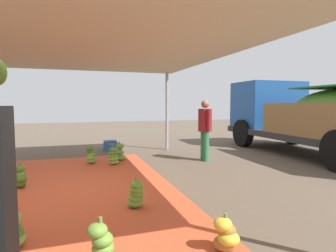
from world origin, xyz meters
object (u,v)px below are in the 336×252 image
(banana_bunch_8, at_px, (7,231))
(cargo_truck_main, at_px, (309,114))
(banana_bunch_7, at_px, (101,251))
(worker_0, at_px, (205,125))
(crate_0, at_px, (113,147))
(banana_bunch_5, at_px, (113,156))
(banana_bunch_12, at_px, (20,177))
(crate_1, at_px, (110,145))
(banana_bunch_0, at_px, (226,235))
(banana_bunch_9, at_px, (120,153))
(banana_bunch_3, at_px, (91,155))
(banana_bunch_2, at_px, (136,195))

(banana_bunch_8, bearing_deg, cargo_truck_main, 114.89)
(banana_bunch_7, distance_m, banana_bunch_8, 1.24)
(worker_0, height_order, crate_0, worker_0)
(banana_bunch_5, bearing_deg, crate_0, 173.22)
(banana_bunch_5, relative_size, worker_0, 0.30)
(banana_bunch_12, distance_m, worker_0, 4.64)
(banana_bunch_5, bearing_deg, worker_0, 84.35)
(banana_bunch_8, relative_size, crate_1, 0.99)
(banana_bunch_0, height_order, banana_bunch_9, banana_bunch_9)
(banana_bunch_0, distance_m, banana_bunch_5, 4.72)
(worker_0, bearing_deg, crate_0, -137.15)
(crate_0, bearing_deg, banana_bunch_7, -7.97)
(banana_bunch_0, xyz_separation_m, crate_0, (-6.84, -0.33, -0.05))
(banana_bunch_3, distance_m, crate_1, 2.31)
(banana_bunch_7, xyz_separation_m, banana_bunch_8, (-0.82, -0.93, -0.04))
(banana_bunch_8, height_order, banana_bunch_12, banana_bunch_12)
(banana_bunch_9, relative_size, crate_1, 1.13)
(banana_bunch_7, height_order, banana_bunch_8, banana_bunch_7)
(banana_bunch_9, xyz_separation_m, crate_1, (-1.99, -0.03, -0.07))
(banana_bunch_12, distance_m, crate_0, 4.24)
(banana_bunch_2, distance_m, banana_bunch_3, 3.48)
(banana_bunch_5, bearing_deg, banana_bunch_9, 153.80)
(banana_bunch_7, distance_m, worker_0, 5.53)
(crate_0, relative_size, crate_1, 1.15)
(crate_0, bearing_deg, crate_1, -171.15)
(banana_bunch_8, xyz_separation_m, worker_0, (-3.63, 4.12, 0.78))
(banana_bunch_9, bearing_deg, banana_bunch_0, 3.87)
(banana_bunch_3, relative_size, crate_1, 1.11)
(banana_bunch_5, xyz_separation_m, crate_1, (-2.47, 0.21, -0.07))
(banana_bunch_8, distance_m, banana_bunch_9, 4.75)
(banana_bunch_0, bearing_deg, banana_bunch_2, -157.10)
(banana_bunch_0, xyz_separation_m, cargo_truck_main, (-4.36, 5.45, 1.08))
(banana_bunch_3, bearing_deg, banana_bunch_12, -37.40)
(banana_bunch_2, xyz_separation_m, banana_bunch_7, (1.55, -0.64, 0.04))
(cargo_truck_main, height_order, worker_0, cargo_truck_main)
(banana_bunch_5, height_order, crate_0, banana_bunch_5)
(banana_bunch_5, xyz_separation_m, banana_bunch_12, (1.49, -1.91, -0.01))
(banana_bunch_5, xyz_separation_m, banana_bunch_7, (4.70, -0.70, 0.02))
(banana_bunch_9, xyz_separation_m, worker_0, (0.73, 2.25, 0.76))
(banana_bunch_5, xyz_separation_m, banana_bunch_9, (-0.48, 0.24, 0.00))
(banana_bunch_3, xyz_separation_m, banana_bunch_9, (-0.19, 0.79, -0.00))
(banana_bunch_7, xyz_separation_m, banana_bunch_9, (-5.18, 0.94, -0.02))
(crate_0, bearing_deg, cargo_truck_main, 66.80)
(banana_bunch_7, xyz_separation_m, crate_1, (-7.17, 0.91, -0.09))
(banana_bunch_5, xyz_separation_m, banana_bunch_8, (3.88, -1.63, -0.02))
(banana_bunch_5, relative_size, banana_bunch_8, 1.11)
(banana_bunch_0, height_order, banana_bunch_3, banana_bunch_3)
(cargo_truck_main, bearing_deg, banana_bunch_9, -97.86)
(banana_bunch_8, height_order, worker_0, worker_0)
(crate_0, bearing_deg, banana_bunch_0, 2.77)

